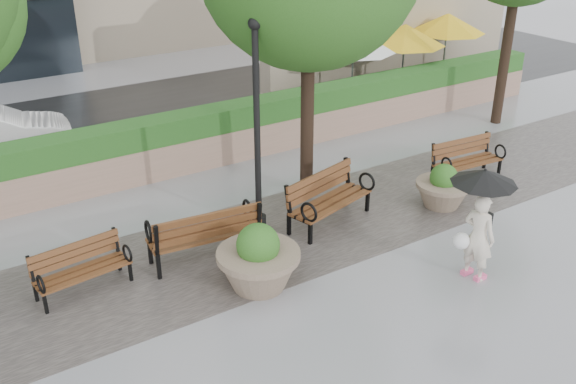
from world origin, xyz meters
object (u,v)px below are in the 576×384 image
bench_2 (205,244)px  bench_4 (466,168)px  planter_left (259,263)px  planter_right (442,190)px  bench_1 (84,278)px  bench_3 (329,209)px  pedestrian (480,214)px  lamppost (257,143)px

bench_2 → bench_4: bearing=-174.0°
planter_left → planter_right: bearing=6.1°
bench_2 → planter_right: 5.18m
bench_2 → planter_left: size_ratio=1.46×
bench_1 → bench_3: bench_3 is taller
planter_right → pedestrian: (-1.49, -2.23, 0.85)m
lamppost → pedestrian: bearing=-56.7°
bench_2 → lamppost: (1.38, 0.44, 1.50)m
bench_2 → planter_right: size_ratio=1.81×
bench_2 → bench_4: bench_2 is taller
bench_3 → pedestrian: size_ratio=1.02×
planter_right → lamppost: (-3.74, 1.21, 1.45)m
bench_2 → planter_left: bearing=112.5°
bench_2 → bench_4: size_ratio=1.18×
planter_right → bench_1: bearing=172.5°
bench_2 → lamppost: lamppost is taller
bench_4 → pedestrian: pedestrian is taller
bench_2 → planter_right: bearing=177.9°
planter_left → planter_right: 4.78m
planter_left → pedestrian: (3.27, -1.72, 0.76)m
bench_4 → planter_left: (-6.24, -1.22, 0.19)m
planter_left → bench_1: bearing=149.8°
bench_2 → planter_left: 1.34m
planter_right → planter_left: bearing=-173.9°
planter_left → bench_4: bearing=11.1°
planter_right → lamppost: 4.19m
bench_2 → bench_3: 2.70m
bench_4 → planter_right: size_ratio=1.54×
bench_4 → lamppost: (-5.23, 0.49, 1.55)m
bench_1 → bench_4: bench_4 is taller
bench_1 → planter_right: 7.33m
bench_3 → planter_right: size_ratio=1.81×
bench_2 → bench_3: size_ratio=1.00×
bench_3 → planter_right: bearing=-30.8°
bench_3 → pedestrian: (0.94, -2.91, 0.91)m
bench_1 → planter_left: planter_left is taller
bench_3 → planter_right: bench_3 is taller
bench_3 → planter_right: (2.43, -0.68, 0.06)m
planter_right → lamppost: bearing=162.1°
planter_right → lamppost: size_ratio=0.27×
bench_3 → planter_right: 2.52m
bench_1 → planter_left: 2.92m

